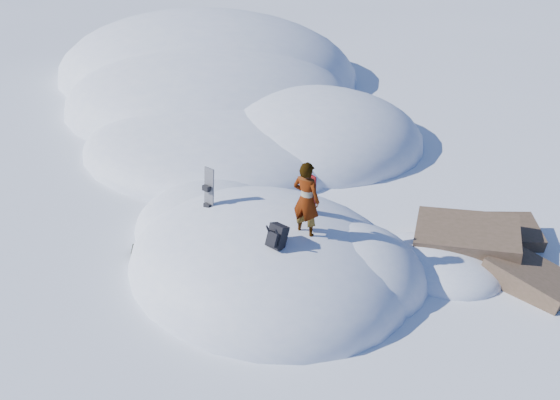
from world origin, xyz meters
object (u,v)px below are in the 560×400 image
Objects in this scene: snowboard_dark at (208,199)px; person at (306,200)px; snowboard_red at (310,206)px; backpack at (277,236)px.

snowboard_dark is 2.67m from person.
snowboard_red is 2.43m from snowboard_dark.
snowboard_dark is at bearing 173.05° from backpack.
backpack is at bearing -8.38° from snowboard_dark.
snowboard_dark is at bearing -139.63° from snowboard_red.
snowboard_red is at bearing 101.36° from backpack.
snowboard_red is 0.93× the size of person.
person reaches higher than snowboard_red.
person reaches higher than backpack.
person is (0.21, 0.76, 0.59)m from backpack.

